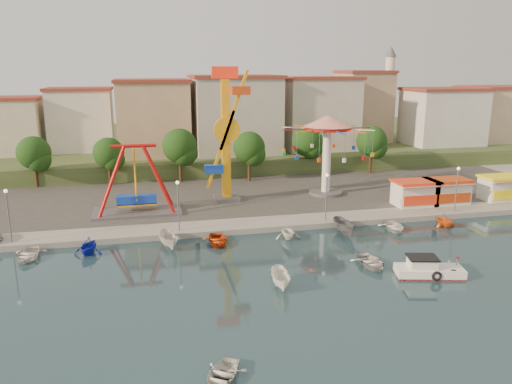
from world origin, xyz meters
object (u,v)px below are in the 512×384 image
object	(u,v)px
wave_swinger	(327,137)
rowboat_a	(371,262)
pirate_ship_ride	(136,181)
cabin_motorboat	(428,271)
skiff	(281,279)
kamikaze_tower	(228,138)

from	to	relation	value
wave_swinger	rowboat_a	xyz separation A→B (m)	(-4.39, -23.01, -7.79)
pirate_ship_ride	rowboat_a	size ratio (longest dim) A/B	2.54
pirate_ship_ride	wave_swinger	size ratio (longest dim) A/B	0.86
pirate_ship_ride	rowboat_a	distance (m)	28.33
pirate_ship_ride	wave_swinger	world-z (taller)	wave_swinger
cabin_motorboat	rowboat_a	distance (m)	4.76
wave_swinger	skiff	xyz separation A→B (m)	(-13.28, -25.43, -7.49)
rowboat_a	skiff	xyz separation A→B (m)	(-8.89, -2.42, 0.29)
skiff	kamikaze_tower	bearing A→B (deg)	96.24
cabin_motorboat	rowboat_a	world-z (taller)	cabin_motorboat
kamikaze_tower	wave_swinger	bearing A→B (deg)	1.57
pirate_ship_ride	kamikaze_tower	distance (m)	12.36
kamikaze_tower	cabin_motorboat	xyz separation A→B (m)	(12.37, -25.75, -8.06)
cabin_motorboat	skiff	size ratio (longest dim) A/B	1.61
pirate_ship_ride	skiff	xyz separation A→B (m)	(11.11, -22.08, -3.69)
kamikaze_tower	skiff	xyz separation A→B (m)	(-0.14, -25.07, -7.88)
skiff	wave_swinger	bearing A→B (deg)	68.98
pirate_ship_ride	rowboat_a	xyz separation A→B (m)	(20.00, -19.66, -3.99)
wave_swinger	skiff	distance (m)	29.65
pirate_ship_ride	wave_swinger	bearing A→B (deg)	7.81
cabin_motorboat	skiff	xyz separation A→B (m)	(-12.50, 0.68, 0.19)
cabin_motorboat	wave_swinger	bearing A→B (deg)	102.49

